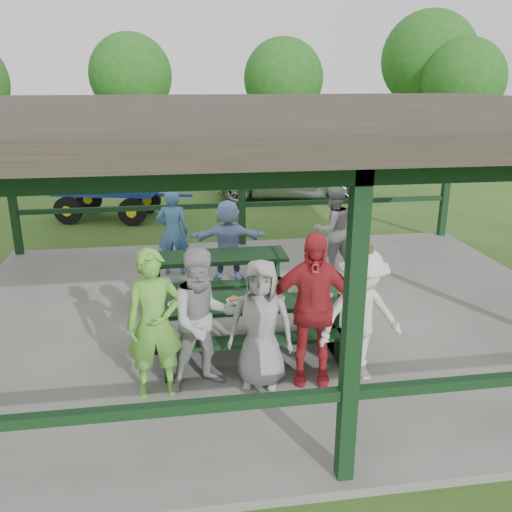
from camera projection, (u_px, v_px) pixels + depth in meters
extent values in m
plane|color=#2C4E18|center=(272.00, 318.00, 8.75)|extent=(90.00, 90.00, 0.00)
cube|color=#63635E|center=(272.00, 315.00, 8.73)|extent=(10.00, 8.00, 0.10)
cube|color=black|center=(352.00, 333.00, 4.68)|extent=(0.15, 0.15, 3.00)
cube|color=black|center=(10.00, 184.00, 11.12)|extent=(0.15, 0.15, 3.00)
cube|color=black|center=(242.00, 178.00, 11.81)|extent=(0.15, 0.15, 3.00)
cube|color=black|center=(448.00, 172.00, 12.49)|extent=(0.15, 0.15, 3.00)
cube|color=black|center=(72.00, 417.00, 4.52)|extent=(4.65, 0.10, 0.10)
cube|color=black|center=(131.00, 209.00, 11.65)|extent=(4.65, 0.10, 0.10)
cube|color=black|center=(346.00, 201.00, 12.34)|extent=(4.65, 0.10, 0.10)
cube|color=black|center=(362.00, 171.00, 4.24)|extent=(9.80, 0.15, 0.20)
cube|color=black|center=(241.00, 112.00, 11.37)|extent=(9.80, 0.15, 0.20)
cube|color=#2C2520|center=(274.00, 112.00, 7.73)|extent=(10.60, 8.60, 0.24)
cube|color=black|center=(250.00, 302.00, 7.29)|extent=(2.62, 0.75, 0.06)
cube|color=black|center=(256.00, 341.00, 6.86)|extent=(2.62, 0.28, 0.05)
cube|color=black|center=(244.00, 306.00, 7.90)|extent=(2.62, 0.28, 0.05)
cube|color=black|center=(166.00, 331.00, 7.23)|extent=(0.06, 0.70, 0.75)
cube|color=black|center=(330.00, 320.00, 7.56)|extent=(0.06, 0.70, 0.75)
cube|color=black|center=(167.00, 341.00, 7.28)|extent=(0.06, 1.39, 0.45)
cube|color=black|center=(329.00, 330.00, 7.61)|extent=(0.06, 1.39, 0.45)
cube|color=black|center=(216.00, 257.00, 9.12)|extent=(2.36, 0.75, 0.06)
cube|color=black|center=(219.00, 285.00, 8.70)|extent=(2.36, 0.28, 0.05)
cube|color=black|center=(214.00, 262.00, 9.74)|extent=(2.36, 0.28, 0.05)
cube|color=black|center=(157.00, 279.00, 9.09)|extent=(0.06, 0.70, 0.75)
cube|color=black|center=(274.00, 273.00, 9.37)|extent=(0.06, 0.70, 0.75)
cube|color=black|center=(158.00, 287.00, 9.14)|extent=(0.06, 1.39, 0.45)
cube|color=black|center=(274.00, 281.00, 9.42)|extent=(0.06, 1.39, 0.45)
cylinder|color=white|center=(176.00, 304.00, 7.14)|extent=(0.22, 0.22, 0.01)
torus|color=#AC7D3D|center=(173.00, 303.00, 7.10)|extent=(0.10, 0.10, 0.03)
torus|color=#AC7D3D|center=(179.00, 303.00, 7.12)|extent=(0.10, 0.10, 0.03)
torus|color=#AC7D3D|center=(176.00, 301.00, 7.17)|extent=(0.10, 0.10, 0.03)
cylinder|color=white|center=(234.00, 300.00, 7.25)|extent=(0.22, 0.22, 0.01)
torus|color=#AC7D3D|center=(232.00, 300.00, 7.22)|extent=(0.10, 0.10, 0.03)
torus|color=#AC7D3D|center=(238.00, 299.00, 7.23)|extent=(0.10, 0.10, 0.03)
torus|color=#AC7D3D|center=(234.00, 298.00, 7.28)|extent=(0.10, 0.10, 0.03)
cylinder|color=white|center=(277.00, 298.00, 7.33)|extent=(0.22, 0.22, 0.01)
torus|color=#AC7D3D|center=(274.00, 297.00, 7.30)|extent=(0.10, 0.10, 0.03)
torus|color=#AC7D3D|center=(280.00, 297.00, 7.31)|extent=(0.10, 0.10, 0.03)
torus|color=#AC7D3D|center=(276.00, 295.00, 7.37)|extent=(0.10, 0.10, 0.03)
cylinder|color=white|center=(325.00, 295.00, 7.43)|extent=(0.22, 0.22, 0.01)
torus|color=#AC7D3D|center=(323.00, 294.00, 7.39)|extent=(0.10, 0.10, 0.03)
torus|color=#AC7D3D|center=(328.00, 294.00, 7.41)|extent=(0.10, 0.10, 0.03)
torus|color=#AC7D3D|center=(324.00, 292.00, 7.46)|extent=(0.10, 0.10, 0.03)
cylinder|color=#381E0F|center=(155.00, 308.00, 6.91)|extent=(0.06, 0.06, 0.10)
cylinder|color=#381E0F|center=(209.00, 304.00, 7.01)|extent=(0.06, 0.06, 0.10)
cylinder|color=#381E0F|center=(213.00, 304.00, 7.02)|extent=(0.06, 0.06, 0.10)
cylinder|color=#381E0F|center=(265.00, 301.00, 7.12)|extent=(0.06, 0.06, 0.10)
cylinder|color=#381E0F|center=(308.00, 298.00, 7.20)|extent=(0.06, 0.06, 0.10)
cylinder|color=#381E0F|center=(340.00, 296.00, 7.26)|extent=(0.06, 0.06, 0.10)
cone|color=white|center=(266.00, 290.00, 7.49)|extent=(0.09, 0.09, 0.10)
cone|color=white|center=(291.00, 288.00, 7.54)|extent=(0.09, 0.09, 0.10)
cone|color=white|center=(294.00, 288.00, 7.54)|extent=(0.09, 0.09, 0.10)
cone|color=white|center=(297.00, 288.00, 7.55)|extent=(0.09, 0.09, 0.10)
imported|color=#5CA636|center=(155.00, 324.00, 6.24)|extent=(0.68, 0.47, 1.79)
imported|color=#999A9C|center=(203.00, 320.00, 6.38)|extent=(1.00, 0.87, 1.75)
imported|color=gray|center=(261.00, 324.00, 6.46)|extent=(0.89, 0.70, 1.60)
imported|color=#AD222A|center=(312.00, 309.00, 6.50)|extent=(1.20, 0.70, 1.91)
imported|color=silver|center=(361.00, 316.00, 6.56)|extent=(1.16, 0.77, 1.68)
cylinder|color=#54341D|center=(365.00, 255.00, 6.32)|extent=(0.36, 0.36, 0.02)
cylinder|color=#54341D|center=(365.00, 250.00, 6.30)|extent=(0.21, 0.21, 0.11)
imported|color=#8CA7D9|center=(228.00, 241.00, 9.85)|extent=(1.45, 0.57, 1.53)
imported|color=#3B699B|center=(173.00, 232.00, 10.18)|extent=(0.65, 0.47, 1.65)
imported|color=gray|center=(332.00, 229.00, 10.33)|extent=(0.96, 0.85, 1.67)
imported|color=silver|center=(294.00, 174.00, 17.42)|extent=(5.38, 3.18, 1.40)
cube|color=navy|center=(108.00, 190.00, 14.66)|extent=(2.93, 1.95, 0.12)
cube|color=navy|center=(98.00, 186.00, 13.95)|extent=(2.62, 0.70, 0.38)
cube|color=navy|center=(116.00, 177.00, 15.22)|extent=(2.62, 0.70, 0.38)
cube|color=navy|center=(59.00, 181.00, 14.70)|extent=(0.38, 1.32, 0.38)
cube|color=navy|center=(156.00, 182.00, 14.47)|extent=(0.38, 1.32, 0.38)
cylinder|color=black|center=(68.00, 210.00, 14.19)|extent=(0.75, 0.34, 0.73)
cylinder|color=yellow|center=(68.00, 210.00, 14.19)|extent=(0.31, 0.27, 0.27)
cylinder|color=black|center=(89.00, 199.00, 15.55)|extent=(0.75, 0.34, 0.73)
cylinder|color=yellow|center=(89.00, 199.00, 15.55)|extent=(0.31, 0.27, 0.27)
cylinder|color=black|center=(132.00, 212.00, 14.04)|extent=(0.75, 0.34, 0.73)
cylinder|color=yellow|center=(132.00, 212.00, 14.04)|extent=(0.31, 0.27, 0.27)
cylinder|color=black|center=(148.00, 200.00, 15.40)|extent=(0.75, 0.34, 0.73)
cylinder|color=yellow|center=(148.00, 200.00, 15.40)|extent=(0.31, 0.27, 0.27)
cube|color=navy|center=(175.00, 195.00, 14.54)|extent=(0.95, 0.30, 0.08)
cone|color=#F2590C|center=(57.00, 177.00, 14.68)|extent=(0.11, 0.38, 0.38)
cylinder|color=#352515|center=(134.00, 132.00, 23.98)|extent=(0.36, 0.36, 2.76)
sphere|color=#1B5316|center=(131.00, 75.00, 23.23)|extent=(3.53, 3.53, 3.53)
cylinder|color=#352515|center=(282.00, 133.00, 23.82)|extent=(0.36, 0.36, 2.66)
sphere|color=#1B5316|center=(283.00, 79.00, 23.10)|extent=(3.40, 3.40, 3.40)
cylinder|color=#352515|center=(457.00, 136.00, 22.84)|extent=(0.36, 0.36, 2.63)
sphere|color=#1B5316|center=(463.00, 80.00, 22.13)|extent=(3.37, 3.37, 3.37)
cylinder|color=#352515|center=(423.00, 125.00, 24.58)|extent=(0.36, 0.36, 3.24)
sphere|color=#1B5316|center=(429.00, 59.00, 23.70)|extent=(4.15, 4.15, 4.15)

